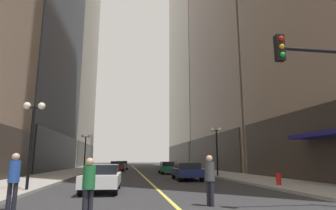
{
  "coord_description": "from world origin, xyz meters",
  "views": [
    {
      "loc": [
        -1.75,
        -5.49,
        1.58
      ],
      "look_at": [
        3.01,
        25.99,
        7.81
      ],
      "focal_mm": 29.67,
      "sensor_mm": 36.0,
      "label": 1
    }
  ],
  "objects_px": {
    "street_lamp_left_far": "(85,145)",
    "street_lamp_right_mid": "(217,140)",
    "car_maroon": "(117,166)",
    "car_navy": "(187,171)",
    "car_green": "(168,167)",
    "fire_hydrant_right": "(279,180)",
    "street_lamp_left_near": "(33,125)",
    "car_grey": "(122,165)",
    "pedestrian_with_orange_bag": "(210,176)",
    "pedestrian_in_blue_hoodie": "(14,177)",
    "car_white": "(102,177)",
    "pedestrian_in_green_parka": "(89,183)"
  },
  "relations": [
    {
      "from": "car_green",
      "to": "street_lamp_right_mid",
      "type": "distance_m",
      "value": 7.95
    },
    {
      "from": "car_maroon",
      "to": "pedestrian_with_orange_bag",
      "type": "bearing_deg",
      "value": -82.14
    },
    {
      "from": "pedestrian_with_orange_bag",
      "to": "street_lamp_right_mid",
      "type": "bearing_deg",
      "value": 70.48
    },
    {
      "from": "car_white",
      "to": "street_lamp_left_near",
      "type": "bearing_deg",
      "value": 179.3
    },
    {
      "from": "pedestrian_in_green_parka",
      "to": "fire_hydrant_right",
      "type": "xyz_separation_m",
      "value": [
        9.62,
        7.09,
        -0.54
      ]
    },
    {
      "from": "pedestrian_in_green_parka",
      "to": "pedestrian_in_blue_hoodie",
      "type": "bearing_deg",
      "value": 147.12
    },
    {
      "from": "street_lamp_left_near",
      "to": "street_lamp_left_far",
      "type": "xyz_separation_m",
      "value": [
        0.0,
        19.0,
        0.0
      ]
    },
    {
      "from": "car_maroon",
      "to": "pedestrian_in_green_parka",
      "type": "distance_m",
      "value": 30.91
    },
    {
      "from": "car_green",
      "to": "street_lamp_left_far",
      "type": "height_order",
      "value": "street_lamp_left_far"
    },
    {
      "from": "pedestrian_in_green_parka",
      "to": "street_lamp_left_near",
      "type": "distance_m",
      "value": 7.94
    },
    {
      "from": "car_grey",
      "to": "street_lamp_left_near",
      "type": "height_order",
      "value": "street_lamp_left_near"
    },
    {
      "from": "car_white",
      "to": "pedestrian_with_orange_bag",
      "type": "distance_m",
      "value": 6.44
    },
    {
      "from": "street_lamp_left_far",
      "to": "fire_hydrant_right",
      "type": "xyz_separation_m",
      "value": [
        13.3,
        -18.56,
        -2.86
      ]
    },
    {
      "from": "car_navy",
      "to": "car_green",
      "type": "relative_size",
      "value": 1.12
    },
    {
      "from": "fire_hydrant_right",
      "to": "car_white",
      "type": "bearing_deg",
      "value": -177.14
    },
    {
      "from": "fire_hydrant_right",
      "to": "car_grey",
      "type": "bearing_deg",
      "value": 106.53
    },
    {
      "from": "car_navy",
      "to": "fire_hydrant_right",
      "type": "distance_m",
      "value": 7.59
    },
    {
      "from": "street_lamp_right_mid",
      "to": "fire_hydrant_right",
      "type": "bearing_deg",
      "value": -86.9
    },
    {
      "from": "car_green",
      "to": "street_lamp_left_far",
      "type": "distance_m",
      "value": 10.06
    },
    {
      "from": "street_lamp_left_far",
      "to": "street_lamp_right_mid",
      "type": "relative_size",
      "value": 1.0
    },
    {
      "from": "car_grey",
      "to": "car_white",
      "type": "bearing_deg",
      "value": -91.01
    },
    {
      "from": "car_navy",
      "to": "car_grey",
      "type": "relative_size",
      "value": 1.0
    },
    {
      "from": "car_navy",
      "to": "street_lamp_left_far",
      "type": "bearing_deg",
      "value": 127.93
    },
    {
      "from": "street_lamp_left_near",
      "to": "fire_hydrant_right",
      "type": "xyz_separation_m",
      "value": [
        13.3,
        0.44,
        -2.86
      ]
    },
    {
      "from": "fire_hydrant_right",
      "to": "car_maroon",
      "type": "bearing_deg",
      "value": 112.28
    },
    {
      "from": "fire_hydrant_right",
      "to": "street_lamp_left_near",
      "type": "bearing_deg",
      "value": -178.09
    },
    {
      "from": "car_navy",
      "to": "street_lamp_right_mid",
      "type": "xyz_separation_m",
      "value": [
        3.4,
        2.73,
        2.54
      ]
    },
    {
      "from": "pedestrian_in_blue_hoodie",
      "to": "street_lamp_right_mid",
      "type": "xyz_separation_m",
      "value": [
        11.62,
        14.7,
        2.22
      ]
    },
    {
      "from": "car_grey",
      "to": "pedestrian_in_green_parka",
      "type": "relative_size",
      "value": 2.93
    },
    {
      "from": "street_lamp_left_far",
      "to": "fire_hydrant_right",
      "type": "height_order",
      "value": "street_lamp_left_far"
    },
    {
      "from": "car_navy",
      "to": "car_maroon",
      "type": "bearing_deg",
      "value": 108.69
    },
    {
      "from": "car_navy",
      "to": "car_green",
      "type": "bearing_deg",
      "value": 90.14
    },
    {
      "from": "car_green",
      "to": "street_lamp_right_mid",
      "type": "height_order",
      "value": "street_lamp_right_mid"
    },
    {
      "from": "pedestrian_with_orange_bag",
      "to": "fire_hydrant_right",
      "type": "distance_m",
      "value": 7.94
    },
    {
      "from": "car_maroon",
      "to": "street_lamp_left_far",
      "type": "relative_size",
      "value": 0.96
    },
    {
      "from": "fire_hydrant_right",
      "to": "street_lamp_left_far",
      "type": "bearing_deg",
      "value": 125.63
    },
    {
      "from": "street_lamp_left_near",
      "to": "street_lamp_right_mid",
      "type": "relative_size",
      "value": 1.0
    },
    {
      "from": "pedestrian_in_blue_hoodie",
      "to": "car_navy",
      "type": "bearing_deg",
      "value": 55.52
    },
    {
      "from": "car_grey",
      "to": "fire_hydrant_right",
      "type": "relative_size",
      "value": 5.96
    },
    {
      "from": "car_green",
      "to": "pedestrian_in_green_parka",
      "type": "distance_m",
      "value": 23.73
    },
    {
      "from": "street_lamp_left_far",
      "to": "street_lamp_right_mid",
      "type": "distance_m",
      "value": 15.84
    },
    {
      "from": "car_grey",
      "to": "street_lamp_right_mid",
      "type": "height_order",
      "value": "street_lamp_right_mid"
    },
    {
      "from": "car_navy",
      "to": "street_lamp_left_near",
      "type": "distance_m",
      "value": 11.96
    },
    {
      "from": "street_lamp_right_mid",
      "to": "car_grey",
      "type": "bearing_deg",
      "value": 111.79
    },
    {
      "from": "car_navy",
      "to": "pedestrian_in_blue_hoodie",
      "type": "xyz_separation_m",
      "value": [
        -8.22,
        -11.97,
        0.32
      ]
    },
    {
      "from": "car_white",
      "to": "street_lamp_left_near",
      "type": "distance_m",
      "value": 4.35
    },
    {
      "from": "pedestrian_with_orange_bag",
      "to": "street_lamp_left_near",
      "type": "bearing_deg",
      "value": 146.4
    },
    {
      "from": "pedestrian_with_orange_bag",
      "to": "fire_hydrant_right",
      "type": "bearing_deg",
      "value": 43.81
    },
    {
      "from": "car_green",
      "to": "pedestrian_with_orange_bag",
      "type": "relative_size",
      "value": 2.49
    },
    {
      "from": "car_grey",
      "to": "street_lamp_right_mid",
      "type": "distance_m",
      "value": 23.6
    }
  ]
}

